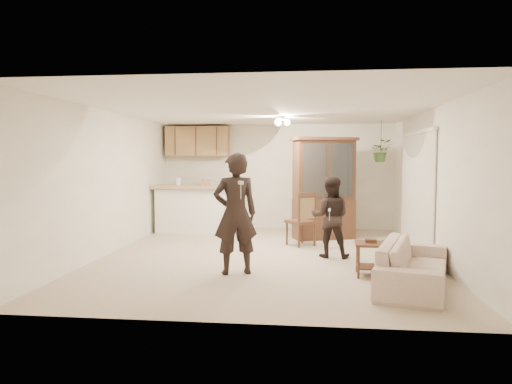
# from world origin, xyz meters

# --- Properties ---
(floor) EXTENTS (6.50, 6.50, 0.00)m
(floor) POSITION_xyz_m (0.00, 0.00, 0.00)
(floor) COLOR tan
(floor) RESTS_ON ground
(ceiling) EXTENTS (5.50, 6.50, 0.02)m
(ceiling) POSITION_xyz_m (0.00, 0.00, 2.50)
(ceiling) COLOR white
(ceiling) RESTS_ON wall_back
(wall_back) EXTENTS (5.50, 0.02, 2.50)m
(wall_back) POSITION_xyz_m (0.00, 3.25, 1.25)
(wall_back) COLOR white
(wall_back) RESTS_ON ground
(wall_front) EXTENTS (5.50, 0.02, 2.50)m
(wall_front) POSITION_xyz_m (0.00, -3.25, 1.25)
(wall_front) COLOR white
(wall_front) RESTS_ON ground
(wall_left) EXTENTS (0.02, 6.50, 2.50)m
(wall_left) POSITION_xyz_m (-2.75, 0.00, 1.25)
(wall_left) COLOR white
(wall_left) RESTS_ON ground
(wall_right) EXTENTS (0.02, 6.50, 2.50)m
(wall_right) POSITION_xyz_m (2.75, 0.00, 1.25)
(wall_right) COLOR white
(wall_right) RESTS_ON ground
(breakfast_bar) EXTENTS (1.60, 0.55, 1.00)m
(breakfast_bar) POSITION_xyz_m (-1.85, 2.35, 0.50)
(breakfast_bar) COLOR white
(breakfast_bar) RESTS_ON floor
(bar_top) EXTENTS (1.75, 0.70, 0.08)m
(bar_top) POSITION_xyz_m (-1.85, 2.35, 1.05)
(bar_top) COLOR tan
(bar_top) RESTS_ON breakfast_bar
(upper_cabinets) EXTENTS (1.50, 0.34, 0.70)m
(upper_cabinets) POSITION_xyz_m (-1.90, 3.07, 2.10)
(upper_cabinets) COLOR olive
(upper_cabinets) RESTS_ON wall_back
(vertical_blinds) EXTENTS (0.06, 2.30, 2.10)m
(vertical_blinds) POSITION_xyz_m (2.71, 0.90, 1.10)
(vertical_blinds) COLOR beige
(vertical_blinds) RESTS_ON wall_right
(ceiling_fixture) EXTENTS (0.36, 0.36, 0.20)m
(ceiling_fixture) POSITION_xyz_m (0.20, 1.20, 2.40)
(ceiling_fixture) COLOR #FFE4BF
(ceiling_fixture) RESTS_ON ceiling
(hanging_plant) EXTENTS (0.43, 0.37, 0.48)m
(hanging_plant) POSITION_xyz_m (2.30, 2.40, 1.85)
(hanging_plant) COLOR #365D25
(hanging_plant) RESTS_ON ceiling
(plant_cord) EXTENTS (0.01, 0.01, 0.65)m
(plant_cord) POSITION_xyz_m (2.30, 2.40, 2.17)
(plant_cord) COLOR black
(plant_cord) RESTS_ON ceiling
(sofa) EXTENTS (1.25, 2.01, 0.73)m
(sofa) POSITION_xyz_m (2.09, -1.65, 0.37)
(sofa) COLOR beige
(sofa) RESTS_ON floor
(adult) EXTENTS (0.76, 0.62, 1.80)m
(adult) POSITION_xyz_m (-0.33, -1.24, 0.90)
(adult) COLOR black
(adult) RESTS_ON floor
(child) EXTENTS (0.71, 0.58, 1.35)m
(child) POSITION_xyz_m (1.11, 0.07, 0.68)
(child) COLOR black
(child) RESTS_ON floor
(china_hutch) EXTENTS (1.44, 0.94, 2.12)m
(china_hutch) POSITION_xyz_m (1.07, 1.90, 1.05)
(china_hutch) COLOR #3C1F15
(china_hutch) RESTS_ON floor
(side_table) EXTENTS (0.46, 0.46, 0.53)m
(side_table) POSITION_xyz_m (1.61, -1.16, 0.25)
(side_table) COLOR #3C1F15
(side_table) RESTS_ON floor
(chair_bar) EXTENTS (0.57, 0.57, 0.94)m
(chair_bar) POSITION_xyz_m (-1.15, 2.78, 0.26)
(chair_bar) COLOR #3C1F15
(chair_bar) RESTS_ON floor
(chair_hutch_left) EXTENTS (0.56, 0.56, 1.05)m
(chair_hutch_left) POSITION_xyz_m (0.69, 2.93, 0.30)
(chair_hutch_left) COLOR #3C1F15
(chair_hutch_left) RESTS_ON floor
(chair_hutch_right) EXTENTS (0.65, 0.65, 1.04)m
(chair_hutch_right) POSITION_xyz_m (0.60, 1.08, 0.29)
(chair_hutch_right) COLOR #3C1F15
(chair_hutch_right) RESTS_ON floor
(controller_adult) EXTENTS (0.09, 0.16, 0.05)m
(controller_adult) POSITION_xyz_m (-0.19, -1.63, 1.35)
(controller_adult) COLOR silver
(controller_adult) RESTS_ON adult
(controller_child) EXTENTS (0.05, 0.12, 0.04)m
(controller_child) POSITION_xyz_m (1.07, -0.25, 0.84)
(controller_child) COLOR silver
(controller_child) RESTS_ON child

